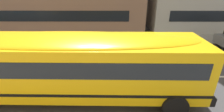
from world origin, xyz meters
TOP-DOWN VIEW (x-y plane):
  - ground_plane at (0.00, 0.00)m, footprint 400.00×400.00m
  - sidewalk_far at (0.00, 7.18)m, footprint 120.00×3.00m
  - lane_centreline at (0.00, 0.00)m, footprint 110.00×0.16m
  - school_bus at (0.49, -1.78)m, footprint 13.52×3.27m

SIDE VIEW (x-z plane):
  - ground_plane at x=0.00m, z-range 0.00..0.00m
  - lane_centreline at x=0.00m, z-range 0.00..0.01m
  - sidewalk_far at x=0.00m, z-range 0.00..0.01m
  - school_bus at x=0.49m, z-range 0.28..3.30m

